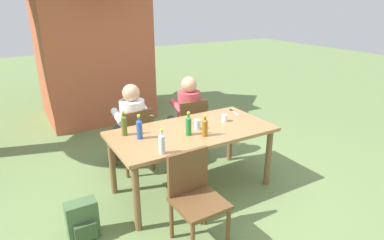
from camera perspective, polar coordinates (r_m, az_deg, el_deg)
The scene contains 17 objects.
ground_plane at distance 4.05m, azimuth 0.00°, elevation -11.82°, with size 24.00×24.00×0.00m, color #6B844C.
dining_table at distance 3.74m, azimuth 0.00°, elevation -2.96°, with size 1.85×0.93×0.77m.
chair_far_left at distance 4.29m, azimuth -9.91°, elevation -2.86°, with size 0.48×0.48×0.87m.
chair_far_right at distance 4.61m, azimuth -0.39°, elevation -0.88°, with size 0.47×0.47×0.87m.
chair_near_left at distance 3.06m, azimuth 0.48°, elevation -12.73°, with size 0.45×0.45×0.87m.
person_in_white_shirt at distance 4.32m, azimuth -10.65°, elevation -0.35°, with size 0.47×0.61×1.18m.
person_in_plaid_shirt at distance 4.64m, azimuth -1.01°, elevation 1.47°, with size 0.47×0.61×1.18m.
bottle_blue at distance 3.48m, azimuth -9.20°, elevation -1.47°, with size 0.06×0.06×0.27m.
bottle_amber at distance 3.51m, azimuth 2.26°, elevation -1.23°, with size 0.06×0.06×0.24m.
bottle_olive at distance 3.60m, azimuth -11.83°, elevation -0.82°, with size 0.06×0.06×0.28m.
bottle_green at distance 3.53m, azimuth -0.62°, elevation -0.90°, with size 0.06×0.06×0.27m.
bottle_clear at distance 3.12m, azimuth -5.31°, elevation -4.05°, with size 0.06×0.06×0.25m.
cup_glass at distance 3.71m, azimuth 0.95°, elevation -0.78°, with size 0.08×0.08×0.11m, color silver.
cup_white at distance 3.97m, azimuth 5.72°, elevation 0.34°, with size 0.07×0.07×0.08m, color white.
table_knife at distance 4.32m, azimuth 7.28°, elevation 1.44°, with size 0.06×0.24×0.01m.
backpack_by_near_side at distance 3.39m, azimuth -18.59°, elevation -16.41°, with size 0.29×0.22×0.39m.
brick_kiosk at distance 6.51m, azimuth -17.35°, elevation 13.92°, with size 2.13×1.87×2.92m.
Camera 1 is at (-1.73, -2.96, 2.16)m, focal length 30.46 mm.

